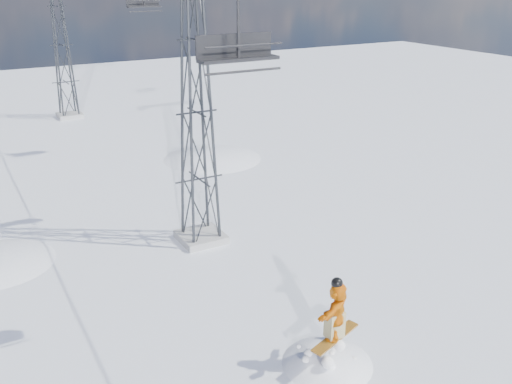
{
  "coord_description": "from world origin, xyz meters",
  "views": [
    {
      "loc": [
        -7.78,
        -12.07,
        10.58
      ],
      "look_at": [
        0.95,
        3.54,
        3.66
      ],
      "focal_mm": 40.0,
      "sensor_mm": 36.0,
      "label": 1
    }
  ],
  "objects": [
    {
      "name": "lift_tower_far",
      "position": [
        0.8,
        33.0,
        5.47
      ],
      "size": [
        5.2,
        1.8,
        11.43
      ],
      "color": "#999999",
      "rests_on": "ground"
    },
    {
      "name": "lift_chair_mid",
      "position": [
        3.0,
        20.0,
        8.98
      ],
      "size": [
        1.88,
        0.54,
        2.33
      ],
      "color": "black",
      "rests_on": "ground"
    },
    {
      "name": "lift_tower_near",
      "position": [
        0.8,
        8.0,
        5.47
      ],
      "size": [
        5.2,
        1.8,
        11.43
      ],
      "color": "#999999",
      "rests_on": "ground"
    },
    {
      "name": "snow_terrain",
      "position": [
        -4.77,
        21.24,
        -9.59
      ],
      "size": [
        39.0,
        37.0,
        22.0
      ],
      "color": "white",
      "rests_on": "ground"
    },
    {
      "name": "lift_chair_near",
      "position": [
        -1.4,
        0.25,
        8.85
      ],
      "size": [
        2.01,
        0.58,
        2.5
      ],
      "color": "black",
      "rests_on": "ground"
    },
    {
      "name": "ground",
      "position": [
        0.0,
        0.0,
        0.0
      ],
      "size": [
        120.0,
        120.0,
        0.0
      ],
      "primitive_type": "plane",
      "color": "white",
      "rests_on": "ground"
    }
  ]
}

